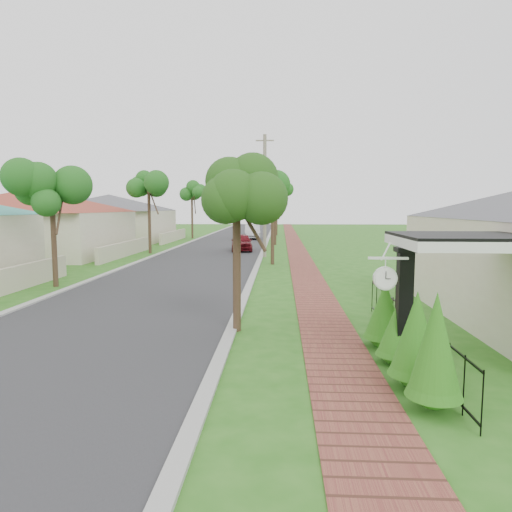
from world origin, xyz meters
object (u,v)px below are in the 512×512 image
(parked_car_red, at_px, (242,242))
(parked_car_white, at_px, (252,232))
(utility_pole, at_px, (265,196))
(station_clock, at_px, (385,277))
(near_tree, at_px, (236,188))
(porch_post, at_px, (404,313))

(parked_car_red, height_order, parked_car_white, parked_car_white)
(parked_car_white, xyz_separation_m, utility_pole, (1.90, -17.50, 3.36))
(parked_car_red, bearing_deg, station_clock, -84.50)
(parked_car_white, height_order, near_tree, near_tree)
(parked_car_red, relative_size, parked_car_white, 0.86)
(parked_car_white, bearing_deg, near_tree, -91.22)
(parked_car_red, height_order, station_clock, station_clock)
(near_tree, bearing_deg, station_clock, -41.71)
(parked_car_white, bearing_deg, station_clock, -86.68)
(porch_post, relative_size, near_tree, 0.52)
(porch_post, bearing_deg, parked_car_white, 98.20)
(parked_car_white, bearing_deg, parked_car_red, -94.08)
(parked_car_red, distance_m, parked_car_white, 13.37)
(near_tree, height_order, station_clock, near_tree)
(parked_car_white, relative_size, near_tree, 0.93)
(porch_post, xyz_separation_m, parked_car_red, (-5.55, 25.14, -0.46))
(station_clock, bearing_deg, parked_car_white, 97.40)
(porch_post, xyz_separation_m, station_clock, (-0.50, -0.40, 0.83))
(near_tree, bearing_deg, utility_pole, 89.69)
(parked_car_red, distance_m, near_tree, 22.93)
(porch_post, bearing_deg, parked_car_red, 102.45)
(porch_post, height_order, station_clock, porch_post)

